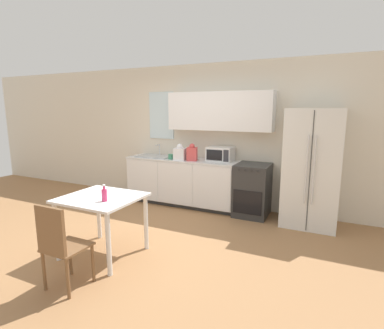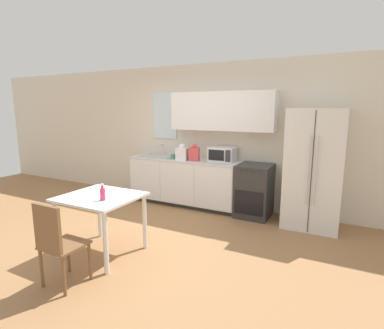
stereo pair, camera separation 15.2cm
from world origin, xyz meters
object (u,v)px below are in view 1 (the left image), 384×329
(dining_chair_near, at_px, (59,242))
(coffee_mug, at_px, (171,157))
(drink_bottle, at_px, (104,195))
(microwave, at_px, (220,154))
(dining_table, at_px, (102,206))
(refrigerator, at_px, (312,168))
(oven_range, at_px, (252,190))

(dining_chair_near, bearing_deg, coffee_mug, 97.27)
(dining_chair_near, xyz_separation_m, drink_bottle, (0.01, 0.68, 0.32))
(microwave, relative_size, drink_bottle, 2.29)
(coffee_mug, distance_m, dining_table, 2.19)
(microwave, bearing_deg, drink_bottle, -102.21)
(dining_table, bearing_deg, refrigerator, 44.15)
(oven_range, height_order, coffee_mug, coffee_mug)
(oven_range, height_order, refrigerator, refrigerator)
(microwave, xyz_separation_m, dining_table, (-0.71, -2.38, -0.39))
(dining_table, height_order, drink_bottle, drink_bottle)
(microwave, height_order, dining_chair_near, microwave)
(refrigerator, bearing_deg, oven_range, 177.91)
(oven_range, distance_m, coffee_mug, 1.65)
(oven_range, bearing_deg, refrigerator, -2.09)
(microwave, distance_m, dining_table, 2.51)
(refrigerator, bearing_deg, microwave, 174.76)
(refrigerator, xyz_separation_m, drink_bottle, (-2.13, -2.36, -0.08))
(oven_range, relative_size, dining_table, 0.98)
(coffee_mug, bearing_deg, refrigerator, 1.67)
(refrigerator, relative_size, drink_bottle, 9.19)
(coffee_mug, relative_size, drink_bottle, 0.64)
(refrigerator, height_order, coffee_mug, refrigerator)
(refrigerator, distance_m, dining_chair_near, 3.74)
(refrigerator, distance_m, coffee_mug, 2.51)
(microwave, bearing_deg, dining_table, -106.63)
(refrigerator, bearing_deg, drink_bottle, -132.10)
(dining_table, height_order, dining_chair_near, dining_chair_near)
(coffee_mug, relative_size, dining_chair_near, 0.14)
(oven_range, xyz_separation_m, coffee_mug, (-1.57, -0.11, 0.50))
(coffee_mug, xyz_separation_m, drink_bottle, (0.38, -2.29, -0.11))
(coffee_mug, bearing_deg, dining_chair_near, -82.88)
(refrigerator, height_order, drink_bottle, refrigerator)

